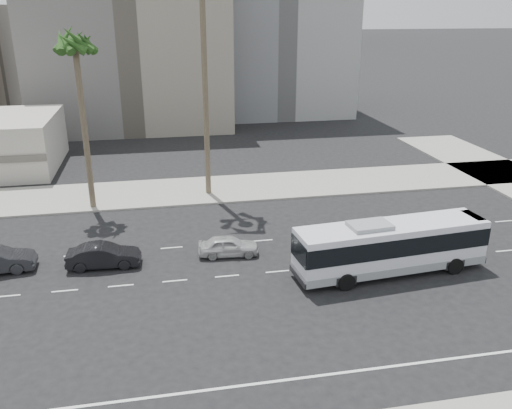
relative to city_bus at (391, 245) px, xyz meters
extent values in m
plane|color=black|center=(-3.42, 1.26, -1.71)|extent=(700.00, 700.00, 0.00)
cube|color=gray|center=(-3.42, 16.76, -1.64)|extent=(120.00, 7.00, 0.15)
cube|color=slate|center=(-15.42, 46.26, 7.29)|extent=(24.00, 18.00, 18.00)
cube|color=slate|center=(4.58, 53.26, 11.29)|extent=(20.00, 20.00, 26.00)
cube|color=silver|center=(0.00, 0.00, 0.04)|extent=(11.48, 3.50, 2.53)
cube|color=black|center=(0.00, 0.00, 0.38)|extent=(11.55, 3.57, 1.07)
cube|color=gray|center=(0.00, 0.00, -1.08)|extent=(11.51, 3.54, 0.49)
cube|color=gray|center=(-1.46, 0.00, 1.40)|extent=(2.47, 1.76, 0.29)
cube|color=#262628|center=(5.36, 0.00, 1.16)|extent=(0.74, 1.80, 0.29)
cylinder|color=black|center=(3.60, -1.25, -1.23)|extent=(0.97, 0.29, 0.97)
cylinder|color=black|center=(3.60, 1.25, -1.23)|extent=(0.97, 0.29, 0.97)
cylinder|color=black|center=(-3.31, -1.25, -1.23)|extent=(0.97, 0.29, 0.97)
cylinder|color=black|center=(-3.31, 1.25, -1.23)|extent=(0.97, 0.29, 0.97)
imported|color=#B6B6B6|center=(-8.93, 4.03, -1.07)|extent=(1.86, 3.88, 1.28)
imported|color=black|center=(-16.47, 3.89, -1.01)|extent=(1.68, 4.37, 1.42)
cylinder|color=brown|center=(-8.94, 15.78, 7.40)|extent=(0.50, 0.50, 18.23)
cylinder|color=brown|center=(-18.08, 14.22, 4.32)|extent=(0.38, 0.38, 12.07)
camera|label=1|loc=(-12.89, -25.75, 12.90)|focal=37.03mm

